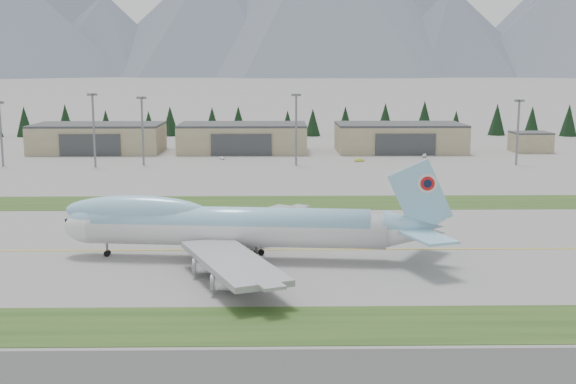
{
  "coord_description": "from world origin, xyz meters",
  "views": [
    {
      "loc": [
        -2.25,
        -125.04,
        32.41
      ],
      "look_at": [
        0.03,
        14.32,
        8.0
      ],
      "focal_mm": 45.0,
      "sensor_mm": 36.0,
      "label": 1
    }
  ],
  "objects_px": {
    "service_vehicle_b": "(359,162)",
    "service_vehicle_c": "(424,157)",
    "hangar_right": "(399,137)",
    "hangar_left": "(98,138)",
    "boeing_747_freighter": "(232,226)",
    "hangar_center": "(243,138)",
    "service_vehicle_a": "(222,159)"
  },
  "relations": [
    {
      "from": "boeing_747_freighter",
      "to": "service_vehicle_a",
      "type": "bearing_deg",
      "value": 100.83
    },
    {
      "from": "hangar_left",
      "to": "hangar_right",
      "type": "xyz_separation_m",
      "value": [
        115.0,
        0.0,
        0.0
      ]
    },
    {
      "from": "service_vehicle_a",
      "to": "hangar_center",
      "type": "bearing_deg",
      "value": 52.47
    },
    {
      "from": "boeing_747_freighter",
      "to": "hangar_left",
      "type": "xyz_separation_m",
      "value": [
        -60.21,
        155.79,
        -0.4
      ]
    },
    {
      "from": "service_vehicle_c",
      "to": "service_vehicle_a",
      "type": "bearing_deg",
      "value": -164.3
    },
    {
      "from": "hangar_left",
      "to": "service_vehicle_b",
      "type": "relative_size",
      "value": 13.43
    },
    {
      "from": "hangar_center",
      "to": "service_vehicle_c",
      "type": "xyz_separation_m",
      "value": [
        66.08,
        -17.95,
        -5.39
      ]
    },
    {
      "from": "hangar_right",
      "to": "service_vehicle_c",
      "type": "height_order",
      "value": "hangar_right"
    },
    {
      "from": "hangar_left",
      "to": "service_vehicle_b",
      "type": "xyz_separation_m",
      "value": [
        96.33,
        -29.68,
        -5.39
      ]
    },
    {
      "from": "hangar_left",
      "to": "service_vehicle_c",
      "type": "relative_size",
      "value": 12.41
    },
    {
      "from": "boeing_747_freighter",
      "to": "service_vehicle_b",
      "type": "height_order",
      "value": "boeing_747_freighter"
    },
    {
      "from": "hangar_right",
      "to": "service_vehicle_b",
      "type": "bearing_deg",
      "value": -122.16
    },
    {
      "from": "boeing_747_freighter",
      "to": "hangar_center",
      "type": "relative_size",
      "value": 1.39
    },
    {
      "from": "hangar_center",
      "to": "hangar_right",
      "type": "distance_m",
      "value": 60.0
    },
    {
      "from": "boeing_747_freighter",
      "to": "service_vehicle_a",
      "type": "xyz_separation_m",
      "value": [
        -11.64,
        133.0,
        -5.79
      ]
    },
    {
      "from": "service_vehicle_a",
      "to": "service_vehicle_c",
      "type": "xyz_separation_m",
      "value": [
        72.5,
        4.84,
        0.0
      ]
    },
    {
      "from": "hangar_left",
      "to": "service_vehicle_c",
      "type": "xyz_separation_m",
      "value": [
        121.08,
        -17.95,
        -5.39
      ]
    },
    {
      "from": "hangar_left",
      "to": "service_vehicle_c",
      "type": "height_order",
      "value": "hangar_left"
    },
    {
      "from": "hangar_center",
      "to": "hangar_right",
      "type": "height_order",
      "value": "same"
    },
    {
      "from": "hangar_center",
      "to": "service_vehicle_b",
      "type": "height_order",
      "value": "hangar_center"
    },
    {
      "from": "service_vehicle_a",
      "to": "service_vehicle_b",
      "type": "distance_m",
      "value": 48.25
    },
    {
      "from": "hangar_center",
      "to": "service_vehicle_c",
      "type": "bearing_deg",
      "value": -15.2
    },
    {
      "from": "service_vehicle_a",
      "to": "service_vehicle_c",
      "type": "distance_m",
      "value": 72.66
    },
    {
      "from": "hangar_right",
      "to": "hangar_left",
      "type": "bearing_deg",
      "value": 180.0
    },
    {
      "from": "hangar_left",
      "to": "hangar_center",
      "type": "relative_size",
      "value": 1.0
    },
    {
      "from": "boeing_747_freighter",
      "to": "hangar_left",
      "type": "relative_size",
      "value": 1.39
    },
    {
      "from": "service_vehicle_b",
      "to": "service_vehicle_c",
      "type": "bearing_deg",
      "value": -70.59
    },
    {
      "from": "service_vehicle_c",
      "to": "hangar_right",
      "type": "bearing_deg",
      "value": 120.59
    },
    {
      "from": "hangar_left",
      "to": "hangar_center",
      "type": "height_order",
      "value": "same"
    },
    {
      "from": "hangar_right",
      "to": "service_vehicle_b",
      "type": "height_order",
      "value": "hangar_right"
    },
    {
      "from": "service_vehicle_b",
      "to": "service_vehicle_c",
      "type": "relative_size",
      "value": 0.92
    },
    {
      "from": "boeing_747_freighter",
      "to": "service_vehicle_c",
      "type": "distance_m",
      "value": 150.79
    }
  ]
}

